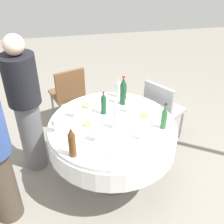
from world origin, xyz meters
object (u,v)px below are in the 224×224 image
object	(u,v)px
bottle_green_left	(164,117)
chair_right	(162,108)
wine_glass_rear	(142,130)
chair_north	(68,92)
plate_near	(121,153)
wine_glass_north	(75,108)
bottle_clear_front	(118,88)
plate_south	(86,106)
bottle_dark_green_east	(104,104)
bottle_clear_rear	(116,116)
wine_glass_near	(55,122)
wine_glass_right	(128,104)
bottle_dark_green_mid	(123,91)
plate_inner	(87,125)
plate_far	(145,116)
dining_table	(112,136)
person_left	(26,105)
wine_glass_east	(96,132)
bottle_brown_right	(72,143)

from	to	relation	value
bottle_green_left	chair_right	xyz separation A→B (m)	(0.24, 0.67, -0.35)
wine_glass_rear	chair_north	distance (m)	1.57
plate_near	wine_glass_north	bearing A→B (deg)	118.77
bottle_clear_front	plate_south	xyz separation A→B (m)	(-0.39, -0.17, -0.10)
bottle_clear_front	bottle_dark_green_east	distance (m)	0.38
bottle_clear_rear	wine_glass_north	xyz separation A→B (m)	(-0.38, 0.27, -0.03)
wine_glass_near	chair_right	distance (m)	1.42
bottle_clear_rear	wine_glass_right	world-z (taller)	bottle_clear_rear
bottle_clear_front	wine_glass_right	xyz separation A→B (m)	(0.04, -0.33, -0.01)
chair_north	plate_south	bearing A→B (deg)	-96.93
bottle_dark_green_mid	wine_glass_rear	size ratio (longest dim) A/B	2.24
bottle_green_left	wine_glass_rear	distance (m)	0.29
wine_glass_right	plate_inner	world-z (taller)	wine_glass_right
bottle_green_left	plate_inner	bearing A→B (deg)	166.95
bottle_clear_rear	plate_far	distance (m)	0.38
dining_table	wine_glass_near	distance (m)	0.61
bottle_dark_green_mid	plate_near	size ratio (longest dim) A/B	1.29
wine_glass_rear	wine_glass_north	distance (m)	0.75
plate_inner	wine_glass_right	bearing A→B (deg)	20.89
plate_near	person_left	size ratio (longest dim) A/B	0.16
wine_glass_east	bottle_dark_green_mid	bearing A→B (deg)	56.97
chair_right	bottle_green_left	bearing A→B (deg)	-55.36
dining_table	wine_glass_right	size ratio (longest dim) A/B	9.52
wine_glass_near	bottle_clear_rear	bearing A→B (deg)	-4.44
dining_table	wine_glass_rear	world-z (taller)	wine_glass_rear
wine_glass_east	person_left	bearing A→B (deg)	138.43
bottle_clear_rear	plate_inner	size ratio (longest dim) A/B	1.41
bottle_brown_right	wine_glass_north	bearing A→B (deg)	84.26
wine_glass_right	person_left	bearing A→B (deg)	170.80
bottle_clear_rear	bottle_brown_right	size ratio (longest dim) A/B	0.97
bottle_clear_front	person_left	xyz separation A→B (m)	(-1.02, -0.16, -0.02)
wine_glass_north	person_left	bearing A→B (deg)	161.79
wine_glass_near	plate_far	distance (m)	0.91
plate_south	chair_north	size ratio (longest dim) A/B	0.24
bottle_brown_right	bottle_dark_green_east	bearing A→B (deg)	58.77
bottle_dark_green_mid	bottle_clear_rear	distance (m)	0.46
bottle_clear_front	person_left	size ratio (longest dim) A/B	0.15
wine_glass_right	chair_north	size ratio (longest dim) A/B	0.16
bottle_dark_green_mid	wine_glass_east	world-z (taller)	bottle_dark_green_mid
wine_glass_near	chair_right	world-z (taller)	wine_glass_near
plate_inner	chair_north	world-z (taller)	chair_north
wine_glass_right	chair_north	world-z (taller)	wine_glass_right
plate_near	wine_glass_near	bearing A→B (deg)	142.74
plate_far	bottle_dark_green_east	bearing A→B (deg)	160.12
bottle_brown_right	wine_glass_north	xyz separation A→B (m)	(0.06, 0.59, -0.04)
wine_glass_north	wine_glass_near	xyz separation A→B (m)	(-0.20, -0.22, 0.00)
plate_far	person_left	bearing A→B (deg)	165.83
dining_table	wine_glass_east	size ratio (longest dim) A/B	9.61
bottle_clear_front	plate_far	bearing A→B (deg)	-67.65
bottle_brown_right	plate_inner	world-z (taller)	bottle_brown_right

